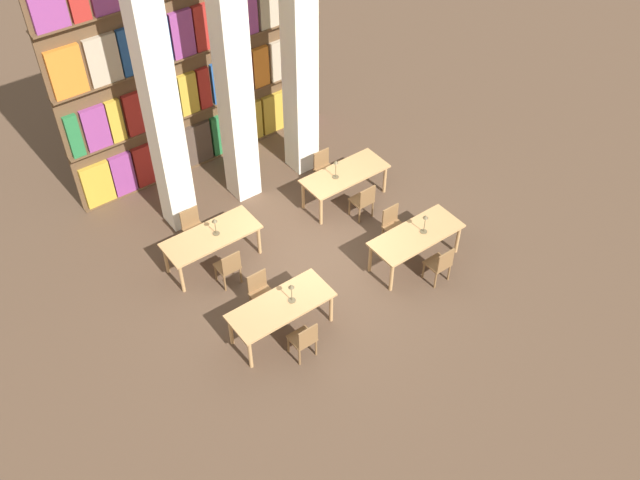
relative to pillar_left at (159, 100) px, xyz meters
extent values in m
plane|color=#4C3828|center=(1.60, -2.74, -3.00)|extent=(40.00, 40.00, 0.00)
cube|color=brown|center=(1.60, 1.56, -0.25)|extent=(6.31, 0.06, 5.50)
cube|color=brown|center=(1.60, 1.56, -2.99)|extent=(6.31, 0.35, 0.03)
cube|color=#B7932D|center=(-1.14, 1.53, -2.46)|extent=(0.64, 0.20, 1.02)
cube|color=#84387A|center=(-0.54, 1.53, -2.46)|extent=(0.49, 0.20, 1.02)
cube|color=maroon|center=(0.01, 1.53, -2.46)|extent=(0.54, 0.20, 1.02)
cube|color=tan|center=(0.61, 1.53, -2.46)|extent=(0.60, 0.20, 1.02)
cube|color=#47382D|center=(1.30, 1.53, -2.46)|extent=(0.70, 0.20, 1.02)
cube|color=#236B38|center=(2.03, 1.53, -2.46)|extent=(0.64, 0.20, 1.02)
cube|color=#B7932D|center=(2.74, 1.53, -2.46)|extent=(0.63, 0.20, 1.02)
cube|color=#B7932D|center=(3.47, 1.53, -2.46)|extent=(0.70, 0.20, 1.02)
cube|color=tan|center=(4.04, 1.53, -2.46)|extent=(0.35, 0.20, 1.02)
cube|color=#84387A|center=(4.47, 1.53, -2.46)|extent=(0.46, 0.20, 1.02)
cube|color=brown|center=(1.60, 1.56, -1.61)|extent=(6.31, 0.35, 0.03)
cube|color=#236B38|center=(-1.33, 1.53, -1.11)|extent=(0.27, 0.20, 0.97)
cube|color=#84387A|center=(-0.86, 1.53, -1.11)|extent=(0.51, 0.20, 0.97)
cube|color=#B7932D|center=(-0.43, 1.53, -1.11)|extent=(0.30, 0.20, 0.97)
cube|color=maroon|center=(-0.01, 1.53, -1.11)|extent=(0.39, 0.20, 0.97)
cube|color=#47382D|center=(0.39, 1.53, -1.11)|extent=(0.27, 0.20, 0.97)
cube|color=#236B38|center=(0.79, 1.53, -1.11)|extent=(0.40, 0.20, 0.97)
cube|color=#B7932D|center=(1.27, 1.53, -1.11)|extent=(0.42, 0.20, 0.97)
cube|color=maroon|center=(1.66, 1.53, -1.11)|extent=(0.27, 0.20, 0.97)
cube|color=navy|center=(2.07, 1.53, -1.11)|extent=(0.42, 0.20, 0.97)
cube|color=#84387A|center=(2.62, 1.53, -1.11)|extent=(0.55, 0.20, 0.97)
cube|color=orange|center=(3.13, 1.53, -1.11)|extent=(0.41, 0.20, 0.97)
cube|color=tan|center=(3.63, 1.53, -1.11)|extent=(0.47, 0.20, 0.97)
cube|color=#47382D|center=(4.26, 1.53, -1.11)|extent=(0.67, 0.20, 0.97)
cube|color=brown|center=(1.60, 1.56, -0.24)|extent=(6.31, 0.35, 0.03)
cube|color=orange|center=(-1.12, 1.53, 0.28)|extent=(0.67, 0.20, 0.99)
cube|color=tan|center=(-0.39, 1.53, 0.28)|extent=(0.65, 0.20, 0.99)
cube|color=navy|center=(0.20, 1.53, 0.28)|extent=(0.46, 0.20, 0.99)
cube|color=navy|center=(0.76, 1.53, 0.28)|extent=(0.56, 0.20, 0.99)
cube|color=#84387A|center=(1.33, 1.53, 0.28)|extent=(0.49, 0.20, 0.99)
cube|color=maroon|center=(1.84, 1.53, 0.28)|extent=(0.45, 0.20, 0.99)
cube|color=#B7932D|center=(2.42, 1.53, 0.28)|extent=(0.60, 0.20, 0.99)
cube|color=#84387A|center=(2.95, 1.53, 0.28)|extent=(0.34, 0.20, 0.99)
cube|color=tan|center=(3.49, 1.53, 0.28)|extent=(0.59, 0.20, 0.99)
cube|color=silver|center=(0.00, 0.00, 0.00)|extent=(0.56, 0.56, 6.00)
cube|color=silver|center=(1.60, 0.00, 0.00)|extent=(0.56, 0.56, 6.00)
cube|color=silver|center=(3.19, 0.00, 0.00)|extent=(0.56, 0.56, 6.00)
cube|color=tan|center=(0.01, -3.82, -2.27)|extent=(1.92, 0.80, 0.04)
cylinder|color=tan|center=(-0.87, -4.14, -2.64)|extent=(0.07, 0.07, 0.71)
cylinder|color=tan|center=(0.89, -4.14, -2.64)|extent=(0.07, 0.07, 0.71)
cylinder|color=tan|center=(-0.87, -3.50, -2.64)|extent=(0.07, 0.07, 0.71)
cylinder|color=tan|center=(0.89, -3.50, -2.64)|extent=(0.07, 0.07, 0.71)
cylinder|color=brown|center=(-0.16, -4.27, -2.80)|extent=(0.04, 0.04, 0.41)
cylinder|color=brown|center=(0.20, -4.27, -2.80)|extent=(0.04, 0.04, 0.41)
cylinder|color=brown|center=(-0.16, -4.61, -2.80)|extent=(0.04, 0.04, 0.41)
cylinder|color=brown|center=(0.20, -4.61, -2.80)|extent=(0.04, 0.04, 0.41)
cube|color=brown|center=(0.02, -4.44, -2.57)|extent=(0.42, 0.40, 0.04)
cube|color=brown|center=(0.02, -4.63, -2.34)|extent=(0.40, 0.03, 0.42)
cylinder|color=brown|center=(0.20, -3.37, -2.80)|extent=(0.04, 0.04, 0.41)
cylinder|color=brown|center=(-0.16, -3.37, -2.80)|extent=(0.04, 0.04, 0.41)
cylinder|color=brown|center=(0.20, -3.03, -2.80)|extent=(0.04, 0.04, 0.41)
cylinder|color=brown|center=(-0.16, -3.03, -2.80)|extent=(0.04, 0.04, 0.41)
cube|color=brown|center=(0.02, -3.20, -2.57)|extent=(0.42, 0.40, 0.04)
cube|color=brown|center=(0.02, -3.02, -2.34)|extent=(0.40, 0.03, 0.42)
cylinder|color=brown|center=(0.23, -3.86, -2.24)|extent=(0.14, 0.14, 0.01)
cylinder|color=brown|center=(0.23, -3.86, -2.07)|extent=(0.02, 0.02, 0.33)
cone|color=brown|center=(0.23, -3.86, -1.87)|extent=(0.11, 0.11, 0.07)
cube|color=tan|center=(3.16, -3.91, -2.27)|extent=(1.92, 0.80, 0.04)
cylinder|color=tan|center=(2.28, -4.23, -2.64)|extent=(0.07, 0.07, 0.71)
cylinder|color=tan|center=(4.04, -4.23, -2.64)|extent=(0.07, 0.07, 0.71)
cylinder|color=tan|center=(2.28, -3.58, -2.64)|extent=(0.07, 0.07, 0.71)
cylinder|color=tan|center=(4.04, -3.58, -2.64)|extent=(0.07, 0.07, 0.71)
cylinder|color=brown|center=(3.01, -4.36, -2.80)|extent=(0.04, 0.04, 0.41)
cylinder|color=brown|center=(3.37, -4.36, -2.80)|extent=(0.04, 0.04, 0.41)
cylinder|color=brown|center=(3.01, -4.70, -2.80)|extent=(0.04, 0.04, 0.41)
cylinder|color=brown|center=(3.37, -4.70, -2.80)|extent=(0.04, 0.04, 0.41)
cube|color=brown|center=(3.19, -4.53, -2.57)|extent=(0.42, 0.40, 0.04)
cube|color=brown|center=(3.19, -4.71, -2.34)|extent=(0.40, 0.03, 0.42)
cylinder|color=brown|center=(3.37, -3.45, -2.80)|extent=(0.04, 0.04, 0.41)
cylinder|color=brown|center=(3.01, -3.45, -2.80)|extent=(0.04, 0.04, 0.41)
cylinder|color=brown|center=(3.37, -3.11, -2.80)|extent=(0.04, 0.04, 0.41)
cylinder|color=brown|center=(3.01, -3.11, -2.80)|extent=(0.04, 0.04, 0.41)
cube|color=brown|center=(3.19, -3.28, -2.57)|extent=(0.42, 0.40, 0.04)
cube|color=brown|center=(3.19, -3.10, -2.34)|extent=(0.40, 0.03, 0.42)
cylinder|color=brown|center=(3.32, -3.94, -2.24)|extent=(0.14, 0.14, 0.01)
cylinder|color=brown|center=(3.32, -3.94, -2.06)|extent=(0.02, 0.02, 0.35)
cone|color=brown|center=(3.32, -3.94, -1.85)|extent=(0.11, 0.11, 0.07)
cube|color=tan|center=(-0.07, -1.54, -2.27)|extent=(1.92, 0.80, 0.04)
cylinder|color=tan|center=(-0.95, -1.86, -2.64)|extent=(0.07, 0.07, 0.71)
cylinder|color=tan|center=(0.81, -1.86, -2.64)|extent=(0.07, 0.07, 0.71)
cylinder|color=tan|center=(-0.95, -1.22, -2.64)|extent=(0.07, 0.07, 0.71)
cylinder|color=tan|center=(0.81, -1.22, -2.64)|extent=(0.07, 0.07, 0.71)
cylinder|color=brown|center=(-0.30, -1.99, -2.80)|extent=(0.04, 0.04, 0.41)
cylinder|color=brown|center=(0.06, -1.99, -2.80)|extent=(0.04, 0.04, 0.41)
cylinder|color=brown|center=(-0.30, -2.33, -2.80)|extent=(0.04, 0.04, 0.41)
cylinder|color=brown|center=(0.06, -2.33, -2.80)|extent=(0.04, 0.04, 0.41)
cube|color=brown|center=(-0.12, -2.16, -2.57)|extent=(0.42, 0.40, 0.04)
cube|color=brown|center=(-0.12, -2.34, -2.34)|extent=(0.40, 0.03, 0.42)
cylinder|color=brown|center=(0.06, -1.09, -2.80)|extent=(0.04, 0.04, 0.41)
cylinder|color=brown|center=(-0.30, -1.09, -2.80)|extent=(0.04, 0.04, 0.41)
cylinder|color=brown|center=(0.06, -0.75, -2.80)|extent=(0.04, 0.04, 0.41)
cylinder|color=brown|center=(-0.30, -0.75, -2.80)|extent=(0.04, 0.04, 0.41)
cube|color=brown|center=(-0.12, -0.92, -2.57)|extent=(0.42, 0.40, 0.04)
cube|color=brown|center=(-0.12, -0.73, -2.34)|extent=(0.40, 0.03, 0.42)
cylinder|color=brown|center=(0.03, -1.56, -2.24)|extent=(0.14, 0.14, 0.01)
cylinder|color=brown|center=(0.03, -1.56, -2.08)|extent=(0.02, 0.02, 0.31)
cone|color=brown|center=(0.03, -1.56, -1.89)|extent=(0.11, 0.11, 0.07)
cube|color=tan|center=(3.21, -1.58, -2.27)|extent=(1.92, 0.80, 0.04)
cylinder|color=tan|center=(2.33, -1.90, -2.64)|extent=(0.07, 0.07, 0.71)
cylinder|color=tan|center=(4.09, -1.90, -2.64)|extent=(0.07, 0.07, 0.71)
cylinder|color=tan|center=(2.33, -1.26, -2.64)|extent=(0.07, 0.07, 0.71)
cylinder|color=tan|center=(4.09, -1.26, -2.64)|extent=(0.07, 0.07, 0.71)
cylinder|color=brown|center=(3.00, -2.03, -2.80)|extent=(0.04, 0.04, 0.41)
cylinder|color=brown|center=(3.36, -2.03, -2.80)|extent=(0.04, 0.04, 0.41)
cylinder|color=brown|center=(3.00, -2.37, -2.80)|extent=(0.04, 0.04, 0.41)
cylinder|color=brown|center=(3.36, -2.37, -2.80)|extent=(0.04, 0.04, 0.41)
cube|color=brown|center=(3.18, -2.20, -2.57)|extent=(0.42, 0.40, 0.04)
cube|color=brown|center=(3.18, -2.39, -2.34)|extent=(0.40, 0.03, 0.42)
cylinder|color=brown|center=(3.36, -1.13, -2.80)|extent=(0.04, 0.04, 0.41)
cylinder|color=brown|center=(3.00, -1.13, -2.80)|extent=(0.04, 0.04, 0.41)
cylinder|color=brown|center=(3.36, -0.79, -2.80)|extent=(0.04, 0.04, 0.41)
cylinder|color=brown|center=(3.00, -0.79, -2.80)|extent=(0.04, 0.04, 0.41)
cube|color=brown|center=(3.18, -0.96, -2.57)|extent=(0.42, 0.40, 0.04)
cube|color=brown|center=(3.18, -0.77, -2.34)|extent=(0.40, 0.03, 0.42)
cylinder|color=brown|center=(2.96, -1.57, -2.24)|extent=(0.14, 0.14, 0.01)
cylinder|color=brown|center=(2.96, -1.57, -2.05)|extent=(0.02, 0.02, 0.36)
cone|color=brown|center=(2.96, -1.57, -1.84)|extent=(0.11, 0.11, 0.07)
camera|label=1|loc=(-4.34, -10.84, 7.34)|focal=40.00mm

